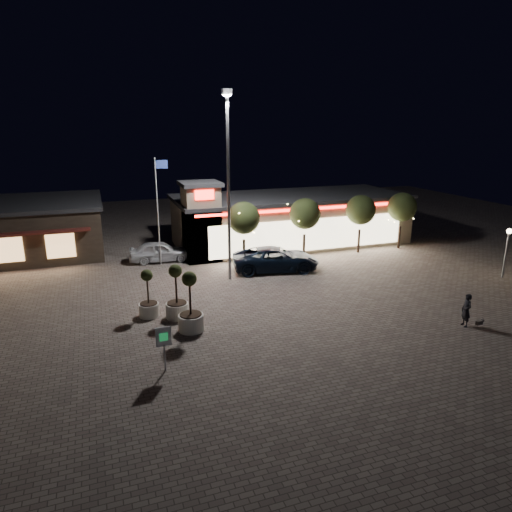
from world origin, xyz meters
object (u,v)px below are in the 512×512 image
object	(u,v)px
white_sedan	(160,251)
planter_left	(149,302)
pedestrian	(466,310)
planter_mid	(191,313)
valet_sign	(164,340)
pickup_truck	(276,259)

from	to	relation	value
white_sedan	planter_left	bearing A→B (deg)	173.12
pedestrian	planter_mid	world-z (taller)	planter_mid
pedestrian	white_sedan	bearing A→B (deg)	-131.40
valet_sign	white_sedan	bearing A→B (deg)	82.60
pickup_truck	white_sedan	bearing A→B (deg)	67.96
pickup_truck	pedestrian	world-z (taller)	pedestrian
white_sedan	planter_mid	distance (m)	13.05
pedestrian	valet_sign	size ratio (longest dim) A/B	0.88
pedestrian	planter_left	xyz separation A→B (m)	(-15.56, 6.89, -0.05)
white_sedan	planter_left	size ratio (longest dim) A/B	1.72
pickup_truck	planter_mid	distance (m)	11.18
white_sedan	planter_left	distance (m)	10.67
white_sedan	planter_mid	xyz separation A→B (m)	(-0.28, -13.04, 0.19)
pickup_truck	valet_sign	distance (m)	15.08
pickup_truck	white_sedan	xyz separation A→B (m)	(-7.61, 5.12, -0.07)
white_sedan	planter_mid	bearing A→B (deg)	-176.71
pickup_truck	planter_mid	xyz separation A→B (m)	(-7.88, -7.93, 0.12)
pickup_truck	white_sedan	size ratio (longest dim) A/B	1.33
white_sedan	valet_sign	xyz separation A→B (m)	(-2.16, -16.60, 0.63)
planter_mid	pickup_truck	bearing A→B (deg)	45.15
planter_left	valet_sign	size ratio (longest dim) A/B	1.34
valet_sign	pedestrian	bearing A→B (deg)	-2.72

